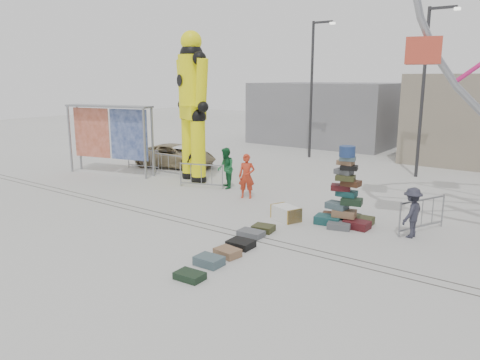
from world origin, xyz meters
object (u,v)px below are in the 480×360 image
Objects in this scene: lamp_post_left at (313,83)px; suitcase_tower at (345,203)px; barricade_dummy_c at (201,176)px; pedestrian_red at (247,176)px; barricade_wheel_front at (422,215)px; pedestrian_grey at (412,213)px; crash_test_dummy at (192,101)px; pedestrian_green at (226,168)px; lamp_post_right at (425,84)px; banner_scaffold at (109,123)px; barricade_dummy_b at (169,165)px; barricade_dummy_a at (143,159)px; parked_suv at (176,156)px; pedestrian_black at (196,163)px; steamer_trunk at (286,213)px.

lamp_post_left is 13.92m from suitcase_tower.
barricade_dummy_c is 2.71m from pedestrian_red.
barricade_dummy_c and barricade_wheel_front have the same top height.
pedestrian_red is (-6.96, 0.16, 0.36)m from barricade_wheel_front.
pedestrian_grey reaches higher than barricade_dummy_c.
barricade_dummy_c is at bearing -13.70° from crash_test_dummy.
lamp_post_right is at bearing 93.98° from pedestrian_green.
suitcase_tower reaches higher than pedestrian_green.
barricade_dummy_b is at bearing 14.25° from banner_scaffold.
lamp_post_right is 10.37m from pedestrian_green.
lamp_post_left is (-7.00, 2.00, 0.00)m from lamp_post_right.
banner_scaffold is 2.42× the size of barricade_dummy_b.
barricade_dummy_a is 15.05m from pedestrian_grey.
parked_suv is at bearing 48.20° from barricade_dummy_a.
pedestrian_red reaches higher than parked_suv.
lamp_post_left is 4.00× the size of barricade_dummy_a.
barricade_dummy_a is at bearing -121.93° from lamp_post_left.
barricade_dummy_a is at bearing -9.27° from pedestrian_black.
barricade_dummy_b is at bearing -176.66° from steamer_trunk.
crash_test_dummy is at bearing -139.76° from lamp_post_right.
pedestrian_black is (-8.13, -7.28, -3.60)m from lamp_post_right.
pedestrian_green is 0.40× the size of parked_suv.
parked_suv is (-7.04, 3.16, -0.28)m from pedestrian_red.
pedestrian_red is 0.40× the size of parked_suv.
banner_scaffold is (-13.02, 0.81, 1.86)m from suitcase_tower.
barricade_dummy_c is at bearing -90.64° from pedestrian_grey.
pedestrian_green is at bearing 127.80° from pedestrian_red.
lamp_post_left is 3.01× the size of suitcase_tower.
barricade_dummy_c is 1.10× the size of pedestrian_red.
suitcase_tower is 12.41m from parked_suv.
parked_suv is at bearing 100.65° from barricade_wheel_front.
crash_test_dummy is 1.47× the size of banner_scaffold.
lamp_post_right is at bearing -77.82° from parked_suv.
crash_test_dummy reaches higher than pedestrian_red.
steamer_trunk is 0.56× the size of pedestrian_red.
pedestrian_green is (-6.18, -7.51, -3.58)m from lamp_post_right.
steamer_trunk is 0.51× the size of barricade_wheel_front.
pedestrian_green reaches higher than pedestrian_black.
pedestrian_green reaches higher than barricade_dummy_a.
pedestrian_green is at bearing 13.73° from barricade_dummy_c.
parked_suv is (-1.34, 1.88, 0.07)m from barricade_dummy_b.
suitcase_tower is 1.33× the size of barricade_dummy_b.
steamer_trunk is at bearing -65.75° from lamp_post_left.
steamer_trunk is at bearing -37.98° from barricade_dummy_c.
parked_suv is at bearing -121.86° from lamp_post_left.
pedestrian_grey is (10.83, -2.14, -2.96)m from crash_test_dummy.
barricade_dummy_c is (-5.51, 1.90, 0.31)m from steamer_trunk.
barricade_dummy_a is at bearing -144.06° from pedestrian_green.
lamp_post_left is at bearing 116.00° from suitcase_tower.
parked_suv is (1.31, 3.28, -1.98)m from banner_scaffold.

